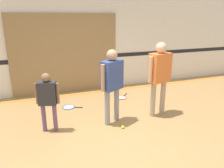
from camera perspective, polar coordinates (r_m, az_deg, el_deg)
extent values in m
plane|color=#A87F4C|center=(4.61, -1.25, -11.60)|extent=(16.00, 16.00, 0.00)
cube|color=silver|center=(6.65, -8.94, 11.75)|extent=(16.00, 0.06, 3.20)
cube|color=black|center=(6.70, -8.65, 6.83)|extent=(16.00, 0.01, 0.12)
cube|color=#93754C|center=(6.59, -12.03, 7.61)|extent=(3.10, 0.05, 2.31)
cube|color=orange|center=(6.61, -7.58, -2.47)|extent=(14.40, 0.10, 0.01)
cylinder|color=gray|center=(4.61, -1.24, -6.28)|extent=(0.11, 0.11, 0.77)
cylinder|color=gray|center=(4.80, 1.19, -5.26)|extent=(0.11, 0.11, 0.77)
cube|color=#334784|center=(4.48, 0.00, 2.34)|extent=(0.51, 0.42, 0.61)
sphere|color=tan|center=(4.39, 0.00, 7.58)|extent=(0.22, 0.22, 0.22)
cylinder|color=tan|center=(4.30, -2.40, 1.57)|extent=(0.08, 0.08, 0.54)
cylinder|color=tan|center=(4.67, 2.22, 2.86)|extent=(0.08, 0.08, 0.54)
cylinder|color=#6B4C70|center=(4.60, -17.35, -8.43)|extent=(0.08, 0.08, 0.58)
cylinder|color=#6B4C70|center=(4.55, -14.65, -8.49)|extent=(0.08, 0.08, 0.58)
cube|color=#2D2D33|center=(4.38, -16.57, -2.33)|extent=(0.38, 0.28, 0.46)
sphere|color=brown|center=(4.29, -16.93, 1.62)|extent=(0.17, 0.17, 0.17)
cylinder|color=brown|center=(4.43, -19.07, -2.41)|extent=(0.06, 0.06, 0.41)
cylinder|color=brown|center=(4.34, -14.01, -2.39)|extent=(0.06, 0.06, 0.41)
cylinder|color=tan|center=(5.28, 13.10, -3.30)|extent=(0.12, 0.12, 0.81)
cylinder|color=tan|center=(5.08, 10.65, -4.00)|extent=(0.12, 0.12, 0.81)
cube|color=orange|center=(4.97, 12.42, 4.22)|extent=(0.52, 0.36, 0.64)
sphere|color=#DBAD89|center=(4.89, 12.76, 9.25)|extent=(0.24, 0.24, 0.24)
cylinder|color=#DBAD89|center=(5.17, 14.62, 4.47)|extent=(0.08, 0.08, 0.58)
cylinder|color=#DBAD89|center=(4.78, 10.03, 3.74)|extent=(0.08, 0.08, 0.58)
torus|color=red|center=(6.20, 2.63, -3.61)|extent=(0.38, 0.38, 0.02)
cylinder|color=silver|center=(6.20, 2.63, -3.61)|extent=(0.23, 0.23, 0.01)
cylinder|color=black|center=(6.42, 3.42, -2.88)|extent=(0.18, 0.19, 0.02)
sphere|color=black|center=(6.52, 3.78, -2.55)|extent=(0.03, 0.03, 0.03)
torus|color=blue|center=(5.69, -11.28, -5.93)|extent=(0.41, 0.41, 0.02)
cylinder|color=silver|center=(5.69, -11.28, -5.93)|extent=(0.26, 0.26, 0.01)
cylinder|color=black|center=(5.63, -8.87, -6.06)|extent=(0.19, 0.11, 0.02)
sphere|color=black|center=(5.61, -7.85, -6.11)|extent=(0.03, 0.03, 0.03)
sphere|color=#CCE038|center=(4.61, 2.83, -11.16)|extent=(0.07, 0.07, 0.07)
sphere|color=#CCE038|center=(5.94, 0.96, -4.34)|extent=(0.07, 0.07, 0.07)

